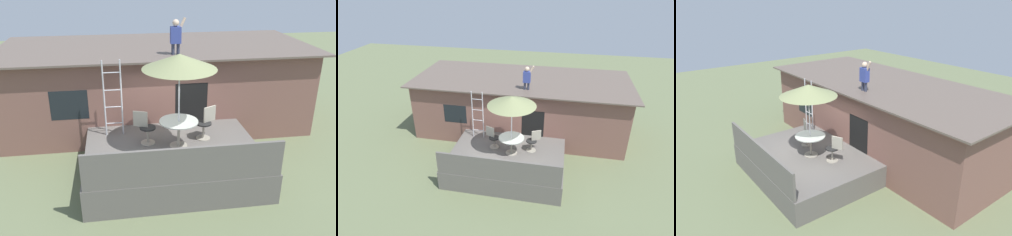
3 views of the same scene
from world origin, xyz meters
The scene contains 10 objects.
ground_plane centered at (0.00, 0.00, 0.00)m, with size 40.00×40.00×0.00m, color #66704C.
house centered at (0.00, 3.60, 1.41)m, with size 10.50×4.50×2.81m.
deck centered at (0.00, 0.00, 0.40)m, with size 4.66×3.65×0.80m, color #605B56.
deck_railing centered at (0.00, -1.77, 1.25)m, with size 4.56×0.08×0.90m, color #605B56.
patio_table centered at (0.17, 0.02, 1.39)m, with size 1.04×1.04×0.74m.
patio_umbrella centered at (0.17, 0.02, 3.15)m, with size 1.90×1.90×2.54m.
step_ladder centered at (-1.52, 1.02, 1.90)m, with size 0.52×0.04×2.20m.
person_figure centered at (0.45, 2.18, 3.42)m, with size 0.47×0.20×1.11m.
patio_chair_left centered at (-0.70, 0.36, 1.26)m, with size 0.60×0.44×0.92m.
patio_chair_right centered at (1.01, 0.42, 1.26)m, with size 0.59×0.44×0.92m.
Camera 1 is at (-1.41, -8.58, 5.40)m, focal length 38.67 mm.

